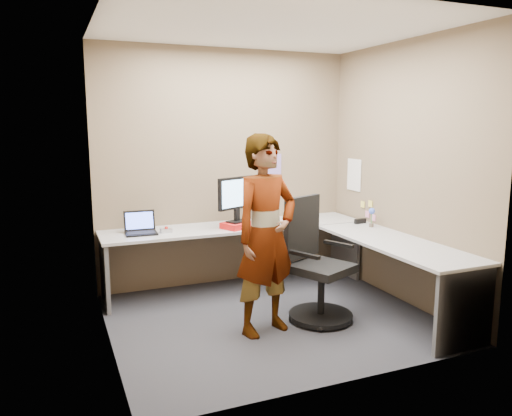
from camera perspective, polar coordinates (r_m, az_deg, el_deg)
name	(u,v)px	position (r m, az deg, el deg)	size (l,w,h in m)	color
ground	(271,318)	(4.94, 1.77, -12.50)	(3.00, 3.00, 0.00)	#29282D
wall_back	(226,168)	(5.81, -3.45, 4.58)	(3.00, 3.00, 0.00)	brown
wall_right	(404,174)	(5.40, 16.56, 3.80)	(2.70, 2.70, 0.00)	brown
wall_left	(103,188)	(4.22, -17.06, 2.22)	(2.70, 2.70, 0.00)	brown
ceiling	(273,27)	(4.65, 1.95, 20.00)	(3.00, 3.00, 0.00)	white
desk	(294,246)	(5.27, 4.42, -4.37)	(2.98, 2.58, 0.73)	#AAAAAA
paper_ream	(238,225)	(5.47, -2.11, -1.96)	(0.33, 0.24, 0.07)	red
monitor	(237,195)	(5.43, -2.19, 1.44)	(0.49, 0.26, 0.50)	black
laptop	(140,228)	(5.34, -13.07, -2.22)	(0.33, 0.28, 0.23)	black
trackball_mouse	(166,230)	(5.32, -10.23, -2.52)	(0.12, 0.08, 0.07)	#B7B7BC
origami	(261,223)	(5.58, 0.56, -1.74)	(0.10, 0.10, 0.06)	white
stapler	(360,221)	(5.83, 11.83, -1.47)	(0.15, 0.04, 0.06)	black
flower	(372,214)	(5.64, 13.09, -0.71)	(0.07, 0.07, 0.22)	brown
calendar_purple	(270,171)	(6.00, 1.58, 4.28)	(0.30, 0.01, 0.40)	#846BB7
calendar_white	(354,175)	(6.12, 11.15, 3.74)	(0.01, 0.28, 0.38)	white
sticky_note_a	(370,204)	(5.88, 12.94, 0.47)	(0.01, 0.07, 0.07)	#F2E059
sticky_note_b	(367,214)	(5.94, 12.61, -0.69)	(0.01, 0.07, 0.07)	pink
sticky_note_c	(373,218)	(5.85, 13.28, -1.08)	(0.01, 0.07, 0.07)	pink
sticky_note_d	(363,204)	(6.00, 12.10, 0.41)	(0.01, 0.07, 0.07)	#F2E059
office_chair	(316,271)	(4.83, 6.83, -7.16)	(0.67, 0.68, 1.15)	black
person	(266,235)	(4.40, 1.14, -3.14)	(0.65, 0.43, 1.78)	#999399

